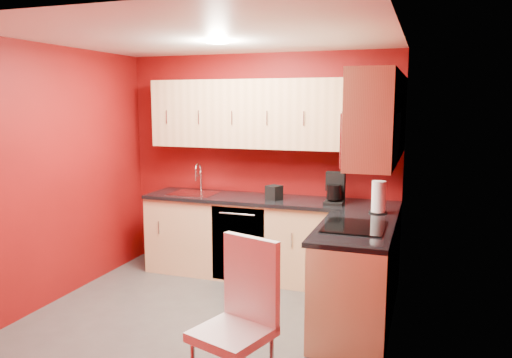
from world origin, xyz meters
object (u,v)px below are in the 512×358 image
Objects in this scene: sink at (194,190)px; paper_towel at (379,197)px; microwave at (371,139)px; napkin_holder at (274,193)px; dining_chair at (232,325)px; coffee_maker at (335,188)px.

sink is 1.69× the size of paper_towel.
paper_towel is (0.02, 0.63, -0.60)m from microwave.
microwave is at bearing -25.60° from sink.
dining_chair is at bearing -79.61° from napkin_holder.
sink is at bearing 139.47° from dining_chair.
paper_towel reaches higher than napkin_holder.
sink is at bearing 170.03° from paper_towel.
coffee_maker is 2.33m from dining_chair.
microwave is 0.87m from paper_towel.
sink reaches higher than dining_chair.
paper_towel is at bearing -9.97° from sink.
coffee_maker is (1.64, -0.08, 0.13)m from sink.
coffee_maker reaches higher than dining_chair.
sink reaches higher than paper_towel.
sink is 2.15m from paper_towel.
microwave is 0.70× the size of dining_chair.
coffee_maker is at bearing -0.90° from napkin_holder.
paper_towel is at bearing 88.56° from dining_chair.
microwave reaches higher than paper_towel.
microwave is 1.60m from napkin_holder.
napkin_holder is at bearing 164.82° from paper_towel.
paper_towel is 0.28× the size of dining_chair.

